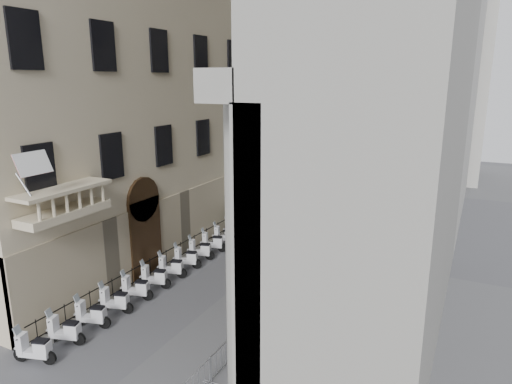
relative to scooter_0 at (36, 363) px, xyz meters
The scene contains 28 objects.
far_building 46.77m from the scooter_0, 85.25° to the left, with size 22.00×10.00×30.00m, color beige.
iron_fence 14.16m from the scooter_0, 92.56° to the left, with size 0.30×28.00×1.40m, color black, non-canonical shape.
blue_awning 23.48m from the scooter_0, 70.55° to the left, with size 1.60×3.00×3.00m, color navy, non-canonical shape.
flag 1.19m from the scooter_0, 106.20° to the left, with size 1.00×1.40×8.20m, color #9E0C11, non-canonical shape.
scooter_0 is the anchor object (origin of this frame).
scooter_1 1.44m from the scooter_0, 90.00° to the left, with size 0.56×1.40×1.50m, color white, non-canonical shape.
scooter_2 2.88m from the scooter_0, 90.00° to the left, with size 0.56×1.40×1.50m, color white, non-canonical shape.
scooter_3 4.32m from the scooter_0, 90.00° to the left, with size 0.56×1.40×1.50m, color white, non-canonical shape.
scooter_4 5.76m from the scooter_0, 90.00° to the left, with size 0.56×1.40×1.50m, color white, non-canonical shape.
scooter_5 7.20m from the scooter_0, 90.00° to the left, with size 0.56×1.40×1.50m, color white, non-canonical shape.
scooter_6 8.64m from the scooter_0, 90.00° to the left, with size 0.56×1.40×1.50m, color white, non-canonical shape.
scooter_7 10.08m from the scooter_0, 90.00° to the left, with size 0.56×1.40×1.50m, color white, non-canonical shape.
scooter_8 11.52m from the scooter_0, 90.00° to the left, with size 0.56×1.40×1.50m, color white, non-canonical shape.
scooter_9 12.96m from the scooter_0, 90.00° to the left, with size 0.56×1.40×1.50m, color white, non-canonical shape.
scooter_10 14.40m from the scooter_0, 90.00° to the left, with size 0.56×1.40×1.50m, color white, non-canonical shape.
scooter_11 15.84m from the scooter_0, 90.00° to the left, with size 0.56×1.40×1.50m, color white, non-canonical shape.
barrier_1 7.37m from the scooter_0, 25.30° to the left, with size 0.60×2.40×1.10m, color #B1B3B9, non-canonical shape.
barrier_2 8.74m from the scooter_0, 40.29° to the left, with size 0.60×2.40×1.10m, color #B1B3B9, non-canonical shape.
barrier_3 10.53m from the scooter_0, 50.73° to the left, with size 0.60×2.40×1.10m, color #B1B3B9, non-canonical shape.
barrier_4 12.56m from the scooter_0, 57.96° to the left, with size 0.60×2.40×1.10m, color #B1B3B9, non-canonical shape.
barrier_5 14.74m from the scooter_0, 63.13° to the left, with size 0.60×2.40×1.10m, color #B1B3B9, non-canonical shape.
barrier_6 17.01m from the scooter_0, 66.94° to the left, with size 0.60×2.40×1.10m, color #B1B3B9, non-canonical shape.
security_tent 18.72m from the scooter_0, 86.36° to the left, with size 3.94×3.94×3.20m.
street_lamp 17.31m from the scooter_0, 89.55° to the left, with size 2.88×1.01×9.09m.
info_kiosk 16.86m from the scooter_0, 91.79° to the left, with size 0.43×0.78×1.59m.
pedestrian_a 24.17m from the scooter_0, 82.50° to the left, with size 0.69×0.46×1.90m, color black.
pedestrian_b 26.09m from the scooter_0, 75.19° to the left, with size 0.84×0.65×1.72m, color black.
pedestrian_c 32.22m from the scooter_0, 86.23° to the left, with size 0.80×0.52×1.65m, color black.
Camera 1 is at (10.69, -6.21, 10.58)m, focal length 32.00 mm.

